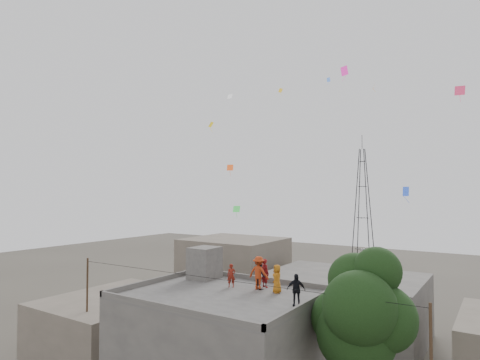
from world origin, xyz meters
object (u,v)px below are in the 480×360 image
Objects in this scene: tree at (360,313)px; person_dark_adult at (296,290)px; transmission_tower at (363,211)px; person_red_adult at (265,273)px; stair_head_box at (205,263)px.

person_dark_adult is at bearing -170.96° from tree.
transmission_tower is 12.96× the size of person_dark_adult.
stair_head_box is at bearing 25.10° from person_red_adult.
tree is 3.10m from person_dark_adult.
person_dark_adult is (7.60, -2.48, -0.23)m from stair_head_box.
tree is at bearing -73.91° from transmission_tower.
person_red_adult is 1.06× the size of person_dark_adult.
tree is 5.90× the size of person_dark_adult.
stair_head_box is 0.10× the size of transmission_tower.
stair_head_box is 1.30× the size of person_dark_adult.
person_dark_adult is (-2.97, -0.47, 0.77)m from tree.
stair_head_box is at bearing 143.76° from person_dark_adult.
person_red_adult is at bearing 123.09° from person_dark_adult.
stair_head_box is 1.22× the size of person_red_adult.
tree reaches higher than person_dark_adult.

